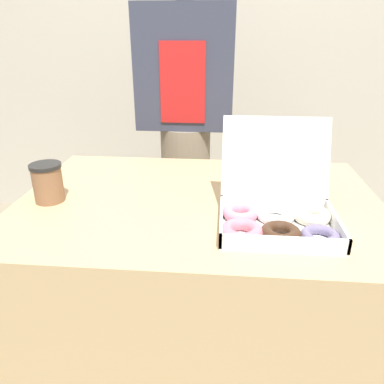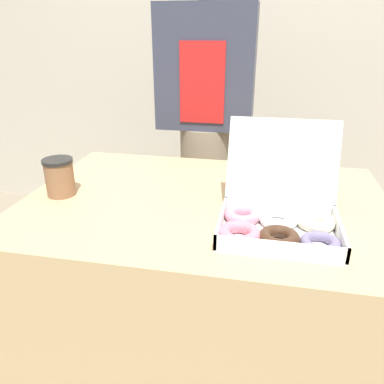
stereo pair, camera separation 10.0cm
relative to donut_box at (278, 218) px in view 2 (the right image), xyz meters
name	(u,v)px [view 2 (the right image)]	position (x,y,z in m)	size (l,w,h in m)	color
ground_plane	(203,372)	(-0.22, 0.17, -0.81)	(14.00, 14.00, 0.00)	gray
wall_back	(246,26)	(-0.22, 1.67, 0.49)	(10.00, 0.05, 2.60)	beige
table	(204,295)	(-0.22, 0.17, -0.42)	(1.17, 0.81, 0.77)	tan
donut_box	(278,218)	(0.00, 0.00, 0.00)	(0.32, 0.34, 0.27)	white
coffee_cup	(60,177)	(-0.70, 0.11, 0.02)	(0.10, 0.10, 0.12)	#8C6042
person_customer	(205,116)	(-0.34, 0.87, 0.08)	(0.45, 0.25, 1.64)	gray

